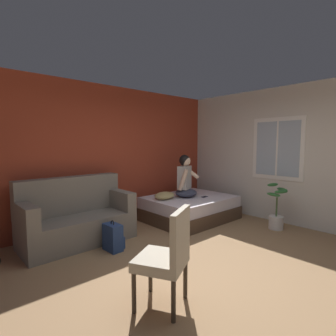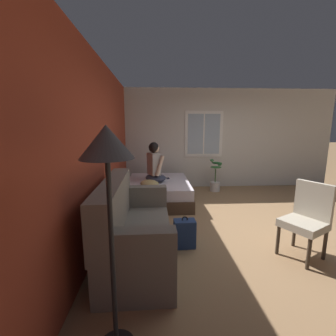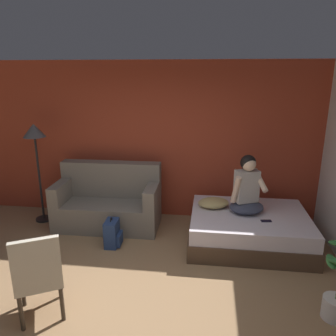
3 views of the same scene
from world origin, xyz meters
name	(u,v)px [view 1 (image 1 of 3)]	position (x,y,z in m)	size (l,w,h in m)	color
ground_plane	(207,270)	(0.00, 0.00, 0.00)	(40.00, 40.00, 0.00)	#93704C
wall_back_accent	(104,156)	(0.00, 2.62, 1.35)	(10.31, 0.16, 2.70)	#993823
wall_side_with_window	(299,156)	(2.74, 0.01, 1.35)	(0.19, 6.47, 2.70)	silver
bed	(190,208)	(1.45, 1.67, 0.24)	(1.77, 1.40, 0.48)	#4C3828
couch	(76,218)	(-0.83, 2.03, 0.39)	(1.71, 0.85, 1.04)	slate
side_chair	(168,254)	(-0.86, -0.22, 0.53)	(0.62, 0.62, 0.98)	#382D23
person_seated	(185,180)	(1.40, 1.74, 0.84)	(0.65, 0.61, 0.88)	#383D51
backpack	(113,238)	(-0.56, 1.32, 0.19)	(0.24, 0.31, 0.46)	navy
throw_pillow	(165,195)	(0.92, 1.85, 0.55)	(0.48, 0.36, 0.14)	tan
cell_phone	(204,197)	(1.65, 1.44, 0.48)	(0.07, 0.14, 0.01)	black
potted_plant	(276,213)	(2.19, 0.15, 0.30)	(0.39, 0.37, 0.85)	silver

